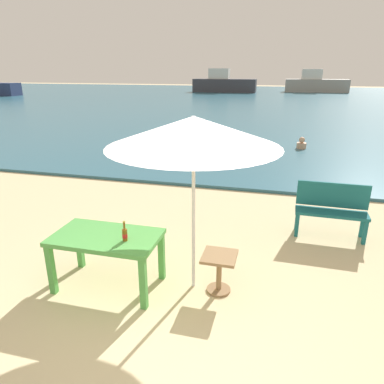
% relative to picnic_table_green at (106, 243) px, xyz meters
% --- Properties ---
extents(ground_plane, '(120.00, 120.00, 0.00)m').
position_rel_picnic_table_green_xyz_m(ground_plane, '(1.13, -0.65, -0.65)').
color(ground_plane, beige).
extents(sea_water, '(120.00, 50.00, 0.08)m').
position_rel_picnic_table_green_xyz_m(sea_water, '(1.13, 29.35, -0.61)').
color(sea_water, '#2D6075').
rests_on(sea_water, ground_plane).
extents(picnic_table_green, '(1.40, 0.80, 0.76)m').
position_rel_picnic_table_green_xyz_m(picnic_table_green, '(0.00, 0.00, 0.00)').
color(picnic_table_green, '#4C9E47').
rests_on(picnic_table_green, ground_plane).
extents(beer_bottle_amber, '(0.07, 0.07, 0.26)m').
position_rel_picnic_table_green_xyz_m(beer_bottle_amber, '(0.31, -0.07, 0.20)').
color(beer_bottle_amber, brown).
rests_on(beer_bottle_amber, picnic_table_green).
extents(patio_umbrella, '(2.10, 2.10, 2.30)m').
position_rel_picnic_table_green_xyz_m(patio_umbrella, '(1.12, 0.27, 1.47)').
color(patio_umbrella, silver).
rests_on(patio_umbrella, ground_plane).
extents(side_table_wood, '(0.44, 0.44, 0.54)m').
position_rel_picnic_table_green_xyz_m(side_table_wood, '(1.47, 0.24, -0.30)').
color(side_table_wood, olive).
rests_on(side_table_wood, ground_plane).
extents(bench_teal_center, '(1.21, 0.39, 0.95)m').
position_rel_picnic_table_green_xyz_m(bench_teal_center, '(3.07, 2.37, -0.11)').
color(bench_teal_center, '#196066').
rests_on(bench_teal_center, ground_plane).
extents(swimmer_person, '(0.34, 0.34, 0.41)m').
position_rel_picnic_table_green_xyz_m(swimmer_person, '(2.85, 9.32, -0.41)').
color(swimmer_person, tan).
rests_on(swimmer_person, sea_water).
extents(boat_ferry, '(7.34, 2.00, 2.67)m').
position_rel_picnic_table_green_xyz_m(boat_ferry, '(-4.95, 39.03, 0.39)').
color(boat_ferry, '#38383F').
rests_on(boat_ferry, sea_water).
extents(boat_tanker, '(7.15, 1.95, 2.60)m').
position_rel_picnic_table_green_xyz_m(boat_tanker, '(5.57, 41.78, 0.36)').
color(boat_tanker, gray).
rests_on(boat_tanker, sea_water).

